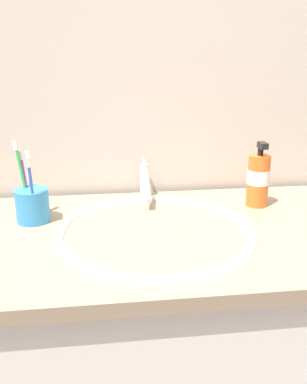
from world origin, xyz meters
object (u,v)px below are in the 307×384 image
object	(u,v)px
toothbrush_cup	(32,205)
toothbrush_purple	(25,179)
toothbrush_green	(22,175)
toothbrush_blue	(31,186)
toothbrush_white	(30,179)
soap_dispenser	(258,179)
faucet	(145,181)

from	to	relation	value
toothbrush_cup	toothbrush_purple	size ratio (longest dim) A/B	0.49
toothbrush_cup	toothbrush_green	bearing A→B (deg)	144.39
toothbrush_cup	toothbrush_purple	world-z (taller)	toothbrush_purple
toothbrush_cup	toothbrush_blue	xyz separation A→B (m)	(0.01, -0.03, 0.06)
toothbrush_white	soap_dispenser	size ratio (longest dim) A/B	0.93
toothbrush_blue	soap_dispenser	bearing A→B (deg)	6.89
toothbrush_purple	toothbrush_white	world-z (taller)	toothbrush_purple
toothbrush_green	toothbrush_blue	size ratio (longest dim) A/B	1.16
toothbrush_white	soap_dispenser	xyz separation A→B (m)	(0.61, 0.01, -0.02)
soap_dispenser	toothbrush_blue	bearing A→B (deg)	-173.11
faucet	toothbrush_cup	xyz separation A→B (m)	(-0.30, -0.13, -0.01)
toothbrush_green	faucet	bearing A→B (deg)	19.03
toothbrush_blue	toothbrush_white	bearing A→B (deg)	100.90
toothbrush_purple	toothbrush_white	size ratio (longest dim) A/B	1.02
soap_dispenser	toothbrush_white	bearing A→B (deg)	-179.19
toothbrush_cup	soap_dispenser	bearing A→B (deg)	3.73
toothbrush_blue	toothbrush_purple	bearing A→B (deg)	113.09
toothbrush_green	toothbrush_blue	xyz separation A→B (m)	(0.03, -0.05, -0.01)
toothbrush_blue	faucet	bearing A→B (deg)	28.41
toothbrush_purple	soap_dispenser	bearing A→B (deg)	1.23
toothbrush_green	toothbrush_purple	bearing A→B (deg)	73.04
toothbrush_cup	toothbrush_green	xyz separation A→B (m)	(-0.02, 0.01, 0.08)
toothbrush_purple	soap_dispenser	xyz separation A→B (m)	(0.63, 0.01, -0.03)
toothbrush_purple	toothbrush_blue	distance (m)	0.06
faucet	toothbrush_purple	size ratio (longest dim) A/B	0.94
toothbrush_cup	toothbrush_green	world-z (taller)	toothbrush_green
toothbrush_white	soap_dispenser	bearing A→B (deg)	0.81
toothbrush_blue	toothbrush_white	size ratio (longest dim) A/B	1.02
faucet	toothbrush_white	size ratio (longest dim) A/B	0.96
faucet	toothbrush_white	distance (m)	0.32
toothbrush_white	toothbrush_purple	bearing A→B (deg)	-159.26
toothbrush_purple	toothbrush_green	world-z (taller)	toothbrush_green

